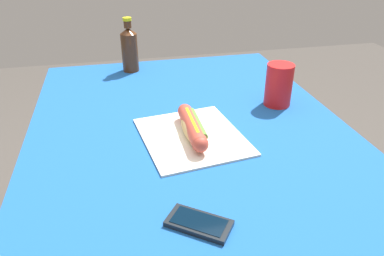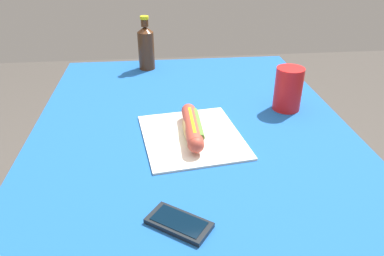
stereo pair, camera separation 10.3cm
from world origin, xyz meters
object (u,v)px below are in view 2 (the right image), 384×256
object	(u,v)px
hot_dog	(192,127)
cell_phone	(179,223)
soda_bottle	(146,47)
drinking_cup	(288,89)

from	to	relation	value
hot_dog	cell_phone	xyz separation A→B (m)	(0.34, -0.06, -0.03)
hot_dog	soda_bottle	distance (m)	0.60
hot_dog	drinking_cup	world-z (taller)	drinking_cup
hot_dog	drinking_cup	xyz separation A→B (m)	(-0.15, 0.32, 0.04)
soda_bottle	drinking_cup	size ratio (longest dim) A/B	1.54
cell_phone	drinking_cup	xyz separation A→B (m)	(-0.50, 0.39, 0.06)
hot_dog	cell_phone	distance (m)	0.35
drinking_cup	cell_phone	bearing A→B (deg)	-37.84
cell_phone	hot_dog	bearing A→B (deg)	169.62
drinking_cup	hot_dog	bearing A→B (deg)	-64.71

